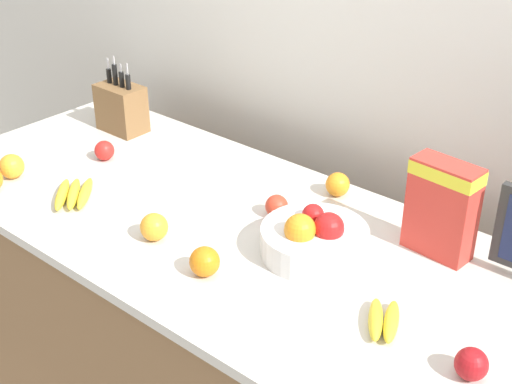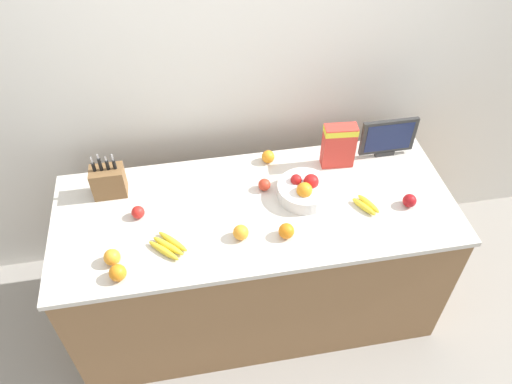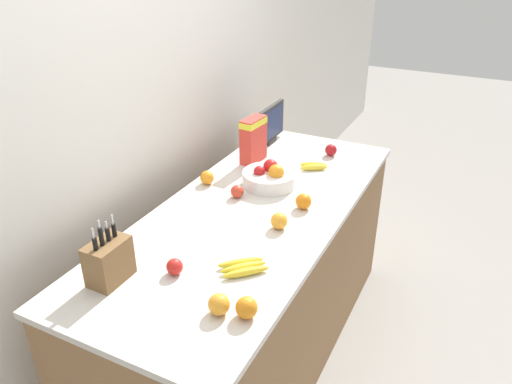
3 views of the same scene
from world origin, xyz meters
The scene contains 14 objects.
wall_back centered at (0.00, 0.64, 1.30)m, with size 9.00×0.06×2.60m.
counter centered at (0.00, 0.00, 0.47)m, with size 2.11×0.86×0.93m.
knife_block centered at (-0.75, 0.24, 1.02)m, with size 0.17×0.11×0.28m.
cereal_box centered at (0.51, 0.26, 1.08)m, with size 0.19×0.10×0.26m.
fruit_bowl centered at (0.27, 0.04, 0.98)m, with size 0.29×0.29×0.13m.
banana_bunch_left centered at (0.57, -0.10, 0.95)m, with size 0.13×0.17×0.03m.
banana_bunch_right centered at (-0.47, -0.19, 0.95)m, with size 0.20×0.21×0.03m.
apple_front centered at (0.07, 0.12, 0.97)m, with size 0.07×0.07×0.07m, color red.
apple_near_bananas centered at (-0.60, 0.04, 0.96)m, with size 0.07×0.07×0.07m, color red.
apple_by_knife_block centered at (0.79, -0.13, 0.97)m, with size 0.07×0.07×0.07m, color #A31419.
orange_front_center centered at (0.11, -0.22, 0.97)m, with size 0.08×0.08×0.08m, color orange.
orange_mid_right centered at (0.13, 0.34, 0.97)m, with size 0.07×0.07×0.07m, color orange.
orange_mid_left centered at (-0.73, -0.23, 0.97)m, with size 0.08×0.08×0.08m, color orange.
orange_back_center centered at (-0.11, -0.19, 0.97)m, with size 0.08×0.08×0.08m, color orange.
Camera 1 is at (1.18, -1.27, 1.99)m, focal length 50.00 mm.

